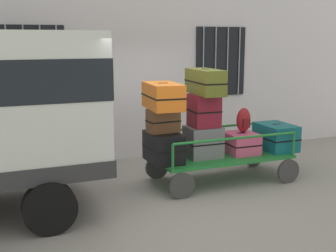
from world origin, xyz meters
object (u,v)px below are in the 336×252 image
suitcase_midleft_top (205,82)px  backpack (244,120)px  suitcase_midleft_middle (204,110)px  suitcase_left_middle (163,121)px  suitcase_midleft_bottom (203,142)px  suitcase_center_bottom (241,143)px  suitcase_left_top (163,96)px  suitcase_midright_bottom (276,137)px  suitcase_left_bottom (163,147)px  luggage_cart (222,160)px

suitcase_midleft_top → backpack: 1.07m
suitcase_midleft_middle → backpack: bearing=-0.4°
suitcase_left_middle → suitcase_midleft_bottom: (0.74, -0.00, -0.42)m
suitcase_center_bottom → backpack: bearing=13.7°
suitcase_center_bottom → backpack: (0.05, 0.01, 0.41)m
suitcase_left_middle → suitcase_midleft_top: size_ratio=0.56×
suitcase_left_top → suitcase_midright_bottom: 2.39m
suitcase_left_bottom → suitcase_midleft_bottom: 0.74m
luggage_cart → suitcase_midleft_top: bearing=-175.7°
suitcase_midleft_middle → suitcase_midleft_top: suitcase_midleft_top is taller
suitcase_midleft_bottom → suitcase_midleft_top: 1.04m
suitcase_left_middle → suitcase_left_bottom: bearing=-90.0°
suitcase_midright_bottom → suitcase_center_bottom: bearing=179.6°
suitcase_midleft_middle → suitcase_midleft_top: size_ratio=0.59×
suitcase_midleft_top → suitcase_center_bottom: 1.35m
suitcase_left_top → suitcase_midleft_top: size_ratio=0.99×
backpack → suitcase_left_middle: bearing=179.3°
backpack → suitcase_left_bottom: bearing=179.7°
suitcase_left_bottom → suitcase_center_bottom: (1.49, -0.02, -0.06)m
suitcase_left_middle → luggage_cart: bearing=-0.7°
suitcase_midleft_bottom → backpack: 0.86m
suitcase_left_bottom → backpack: bearing=-0.3°
suitcase_left_bottom → backpack: size_ratio=1.70×
suitcase_midleft_top → backpack: suitcase_midleft_top is taller
suitcase_midleft_bottom → suitcase_center_bottom: bearing=-2.2°
suitcase_left_bottom → suitcase_left_top: 0.86m
suitcase_midleft_bottom → backpack: (0.79, -0.02, 0.33)m
suitcase_midleft_top → suitcase_center_bottom: suitcase_midleft_top is taller
luggage_cart → suitcase_midleft_bottom: 0.51m
suitcase_midleft_bottom → suitcase_midleft_middle: size_ratio=1.08×
suitcase_midleft_bottom → suitcase_left_bottom: bearing=-179.4°
luggage_cart → suitcase_center_bottom: 0.46m
luggage_cart → backpack: size_ratio=5.62×
luggage_cart → suitcase_left_bottom: bearing=179.9°
suitcase_center_bottom → backpack: size_ratio=1.33×
suitcase_midleft_middle → suitcase_left_bottom: bearing=179.8°
suitcase_left_bottom → suitcase_midright_bottom: suitcase_left_bottom is taller
suitcase_left_bottom → suitcase_midleft_middle: 0.94m
suitcase_left_middle → suitcase_midleft_top: suitcase_midleft_top is taller
suitcase_midleft_top → suitcase_midright_bottom: (1.49, 0.01, -1.07)m
suitcase_left_top → suitcase_center_bottom: 1.75m
suitcase_center_bottom → backpack: backpack is taller
suitcase_left_middle → suitcase_midright_bottom: (2.23, -0.04, -0.46)m
backpack → suitcase_midleft_middle: bearing=179.6°
suitcase_midleft_bottom → suitcase_midleft_top: suitcase_midleft_top is taller
suitcase_left_bottom → suitcase_left_top: suitcase_left_top is taller
suitcase_left_top → suitcase_midleft_middle: (0.74, -0.02, -0.28)m
suitcase_midleft_bottom → suitcase_center_bottom: (0.74, -0.03, -0.08)m
suitcase_left_top → backpack: size_ratio=2.14×
suitcase_left_bottom → suitcase_left_middle: size_ratio=1.40×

